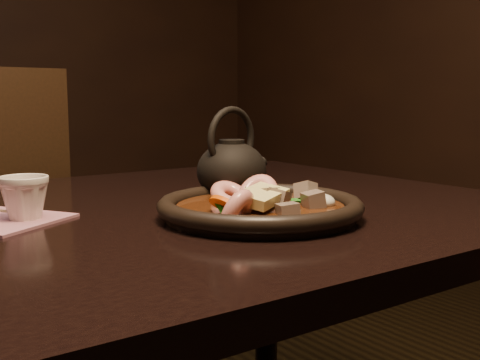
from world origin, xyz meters
TOP-DOWN VIEW (x-y plane):
  - table at (0.00, 0.00)m, footprint 1.60×0.90m
  - plate at (0.29, -0.16)m, footprint 0.30×0.30m
  - stirfry at (0.28, -0.16)m, footprint 0.20×0.19m
  - tea_cup at (0.00, 0.02)m, footprint 0.09×0.08m
  - napkin at (-0.03, 0.04)m, footprint 0.22×0.22m
  - teapot at (0.33, -0.03)m, footprint 0.14×0.12m

SIDE VIEW (x-z plane):
  - table at x=0.00m, z-range 0.30..1.05m
  - napkin at x=-0.03m, z-range 0.75..0.75m
  - plate at x=0.29m, z-range 0.75..0.78m
  - stirfry at x=0.28m, z-range 0.74..0.81m
  - tea_cup at x=0.00m, z-range 0.75..0.82m
  - teapot at x=0.33m, z-range 0.73..0.89m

